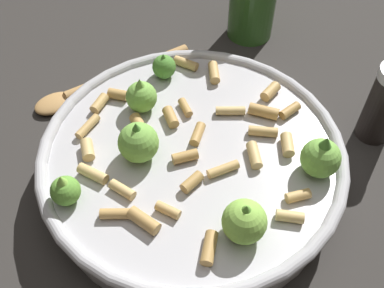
# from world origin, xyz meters

# --- Properties ---
(ground_plane) EXTENTS (2.40, 2.40, 0.00)m
(ground_plane) POSITION_xyz_m (0.00, 0.00, 0.00)
(ground_plane) COLOR #2D2B28
(cooking_pan) EXTENTS (0.32, 0.32, 0.10)m
(cooking_pan) POSITION_xyz_m (0.00, 0.00, 0.03)
(cooking_pan) COLOR #B7B7BC
(cooking_pan) RESTS_ON ground
(pepper_shaker) EXTENTS (0.04, 0.04, 0.10)m
(pepper_shaker) POSITION_xyz_m (-0.03, 0.22, 0.05)
(pepper_shaker) COLOR black
(pepper_shaker) RESTS_ON ground
(wooden_spoon) EXTENTS (0.12, 0.21, 0.02)m
(wooden_spoon) POSITION_xyz_m (-0.16, -0.09, 0.01)
(wooden_spoon) COLOR #B2844C
(wooden_spoon) RESTS_ON ground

